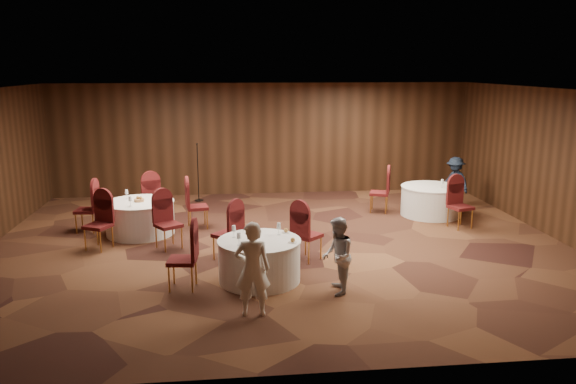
{
  "coord_description": "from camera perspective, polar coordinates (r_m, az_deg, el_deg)",
  "views": [
    {
      "loc": [
        -1.04,
        -11.12,
        3.66
      ],
      "look_at": [
        0.2,
        0.2,
        1.1
      ],
      "focal_mm": 35.0,
      "sensor_mm": 36.0,
      "label": 1
    }
  ],
  "objects": [
    {
      "name": "mic_stand",
      "position": [
        15.71,
        -9.09,
        0.8
      ],
      "size": [
        0.24,
        0.24,
        1.61
      ],
      "color": "black",
      "rests_on": "ground"
    },
    {
      "name": "chairs_left",
      "position": [
        12.83,
        -14.73,
        -2.01
      ],
      "size": [
        3.05,
        3.05,
        1.0
      ],
      "color": "#3C0C0F",
      "rests_on": "ground"
    },
    {
      "name": "woman_a",
      "position": [
        8.38,
        -3.63,
        -7.82
      ],
      "size": [
        0.55,
        0.37,
        1.46
      ],
      "primitive_type": "imported",
      "rotation": [
        0.0,
        0.0,
        3.1
      ],
      "color": "white",
      "rests_on": "ground"
    },
    {
      "name": "chairs_right",
      "position": [
        13.97,
        13.05,
        -0.73
      ],
      "size": [
        2.13,
        2.29,
        1.0
      ],
      "color": "#3C0C0F",
      "rests_on": "ground"
    },
    {
      "name": "chairs_main",
      "position": [
        10.38,
        -4.75,
        -5.1
      ],
      "size": [
        2.94,
        2.05,
        1.0
      ],
      "color": "#3C0C0F",
      "rests_on": "ground"
    },
    {
      "name": "table_main",
      "position": [
        9.81,
        -2.92,
        -6.91
      ],
      "size": [
        1.44,
        1.44,
        0.74
      ],
      "color": "silver",
      "rests_on": "ground"
    },
    {
      "name": "table_right",
      "position": [
        14.47,
        14.31,
        -0.85
      ],
      "size": [
        1.5,
        1.5,
        0.74
      ],
      "color": "silver",
      "rests_on": "ground"
    },
    {
      "name": "table_left",
      "position": [
        12.89,
        -14.78,
        -2.52
      ],
      "size": [
        1.52,
        1.52,
        0.74
      ],
      "color": "silver",
      "rests_on": "ground"
    },
    {
      "name": "ground",
      "position": [
        11.75,
        -0.87,
        -5.48
      ],
      "size": [
        12.0,
        12.0,
        0.0
      ],
      "primitive_type": "plane",
      "color": "black",
      "rests_on": "ground"
    },
    {
      "name": "tabletop_main",
      "position": [
        9.57,
        -2.3,
        -4.49
      ],
      "size": [
        1.1,
        1.1,
        0.22
      ],
      "color": "silver",
      "rests_on": "table_main"
    },
    {
      "name": "tabletop_left",
      "position": [
        12.79,
        -14.88,
        -0.59
      ],
      "size": [
        0.84,
        0.77,
        0.22
      ],
      "color": "silver",
      "rests_on": "table_left"
    },
    {
      "name": "tabletop_right",
      "position": [
        14.24,
        15.41,
        1.03
      ],
      "size": [
        0.08,
        0.08,
        0.22
      ],
      "color": "silver",
      "rests_on": "table_right"
    },
    {
      "name": "room_shell",
      "position": [
        11.29,
        -0.9,
        4.04
      ],
      "size": [
        12.0,
        12.0,
        12.0
      ],
      "color": "silver",
      "rests_on": "ground"
    },
    {
      "name": "woman_b",
      "position": [
        9.22,
        5.04,
        -6.5
      ],
      "size": [
        0.56,
        0.68,
        1.28
      ],
      "primitive_type": "imported",
      "rotation": [
        0.0,
        0.0,
        4.59
      ],
      "color": "#AEADB2",
      "rests_on": "ground"
    },
    {
      "name": "man_c",
      "position": [
        15.55,
        16.61,
        1.02
      ],
      "size": [
        0.82,
        0.98,
        1.32
      ],
      "primitive_type": "imported",
      "rotation": [
        0.0,
        0.0,
        5.18
      ],
      "color": "black",
      "rests_on": "ground"
    }
  ]
}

